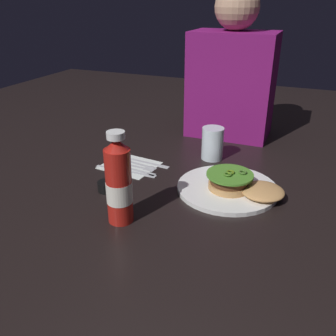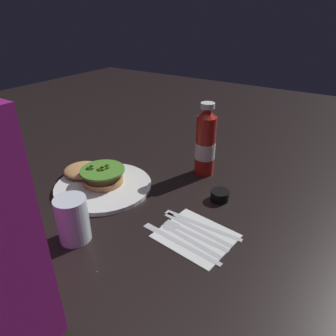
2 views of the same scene
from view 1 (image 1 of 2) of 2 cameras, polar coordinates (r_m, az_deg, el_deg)
name	(u,v)px [view 1 (image 1 of 2)]	position (r m, az deg, el deg)	size (l,w,h in m)	color
ground_plane	(191,194)	(1.04, 3.70, -4.04)	(3.00, 3.00, 0.00)	black
dinner_plate	(227,188)	(1.07, 9.26, -3.14)	(0.29, 0.29, 0.01)	white
burger_sandwich	(242,185)	(1.04, 11.47, -2.57)	(0.22, 0.13, 0.05)	tan
ketchup_bottle	(119,183)	(0.88, -7.73, -2.34)	(0.06, 0.06, 0.23)	red
water_glass	(212,143)	(1.25, 7.00, 3.85)	(0.07, 0.07, 0.11)	silver
condiment_cup	(107,186)	(1.06, -9.57, -2.83)	(0.05, 0.05, 0.03)	black
napkin	(130,165)	(1.21, -6.02, 0.44)	(0.17, 0.15, 0.00)	silver
steak_knife	(129,171)	(1.16, -6.10, -0.42)	(0.21, 0.02, 0.00)	silver
table_knife	(132,168)	(1.18, -5.63, -0.06)	(0.20, 0.04, 0.00)	silver
fork_utensil	(134,165)	(1.20, -5.29, 0.42)	(0.18, 0.03, 0.00)	silver
spoon_utensil	(140,164)	(1.21, -4.37, 0.68)	(0.18, 0.04, 0.00)	silver
butter_knife	(144,161)	(1.23, -3.80, 1.09)	(0.22, 0.04, 0.00)	silver
diner_person	(232,75)	(1.45, 10.03, 14.19)	(0.31, 0.20, 0.55)	#771561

